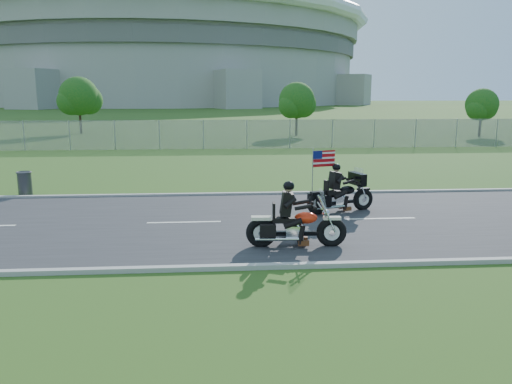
{
  "coord_description": "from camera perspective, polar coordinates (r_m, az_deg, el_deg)",
  "views": [
    {
      "loc": [
        -0.91,
        -14.58,
        3.88
      ],
      "look_at": [
        0.16,
        0.0,
        0.94
      ],
      "focal_mm": 35.0,
      "sensor_mm": 36.0,
      "label": 1
    }
  ],
  "objects": [
    {
      "name": "curb_south",
      "position": [
        11.24,
        0.69,
        -8.53
      ],
      "size": [
        120.0,
        0.18,
        0.12
      ],
      "primitive_type": "cube",
      "color": "#9E9B93",
      "rests_on": "ground"
    },
    {
      "name": "trash_can",
      "position": [
        20.95,
        -24.91,
        0.86
      ],
      "size": [
        0.67,
        0.67,
        0.88
      ],
      "primitive_type": "cylinder",
      "rotation": [
        0.0,
        0.0,
        0.42
      ],
      "color": "#3D3D43",
      "rests_on": "ground"
    },
    {
      "name": "curb_north",
      "position": [
        19.04,
        -1.38,
        -0.23
      ],
      "size": [
        120.0,
        0.18,
        0.12
      ],
      "primitive_type": "cube",
      "color": "#9E9B93",
      "rests_on": "ground"
    },
    {
      "name": "fence",
      "position": [
        34.94,
        -10.98,
        6.44
      ],
      "size": [
        60.0,
        0.03,
        2.0
      ],
      "primitive_type": "cube",
      "color": "gray",
      "rests_on": "ground"
    },
    {
      "name": "road",
      "position": [
        15.11,
        -0.62,
        -3.42
      ],
      "size": [
        120.0,
        8.0,
        0.04
      ],
      "primitive_type": "cube",
      "color": "#28282B",
      "rests_on": "ground"
    },
    {
      "name": "tree_fence_far",
      "position": [
        48.41,
        24.41,
        8.91
      ],
      "size": [
        3.08,
        2.87,
        4.2
      ],
      "color": "#382316",
      "rests_on": "ground"
    },
    {
      "name": "stadium",
      "position": [
        185.94,
        -10.43,
        14.8
      ],
      "size": [
        140.4,
        140.4,
        29.2
      ],
      "color": "#A3A099",
      "rests_on": "ground"
    },
    {
      "name": "ground",
      "position": [
        15.12,
        -0.62,
        -3.49
      ],
      "size": [
        420.0,
        420.0,
        0.0
      ],
      "primitive_type": "plane",
      "color": "#204816",
      "rests_on": "ground"
    },
    {
      "name": "motorcycle_lead",
      "position": [
        12.62,
        4.46,
        -3.98
      ],
      "size": [
        2.56,
        0.68,
        1.72
      ],
      "rotation": [
        0.0,
        0.0,
        -0.05
      ],
      "color": "black",
      "rests_on": "ground"
    },
    {
      "name": "tree_fence_mid",
      "position": [
        50.35,
        -19.52,
        10.08
      ],
      "size": [
        3.96,
        3.69,
        5.3
      ],
      "color": "#382316",
      "rests_on": "ground"
    },
    {
      "name": "motorcycle_follow",
      "position": [
        16.4,
        9.65,
        -0.46
      ],
      "size": [
        2.38,
        1.14,
        2.04
      ],
      "rotation": [
        0.0,
        0.0,
        0.3
      ],
      "color": "black",
      "rests_on": "ground"
    },
    {
      "name": "tree_fence_near",
      "position": [
        45.17,
        4.73,
        10.19
      ],
      "size": [
        3.52,
        3.28,
        4.75
      ],
      "color": "#382316",
      "rests_on": "ground"
    }
  ]
}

